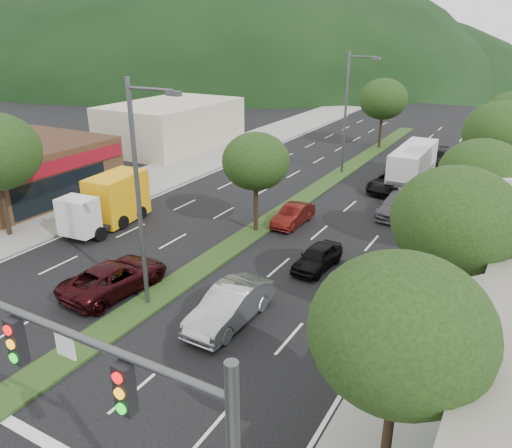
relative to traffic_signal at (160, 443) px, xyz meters
The scene contains 26 objects.
sidewalk_right 27.15m from the traffic_signal, 82.55° to the left, with size 5.00×90.00×0.15m, color gray.
sidewalk_left 34.79m from the traffic_signal, 129.70° to the left, with size 6.00×90.00×0.15m, color gray.
median 31.23m from the traffic_signal, 107.00° to the left, with size 1.60×56.00×0.12m, color #1F3513.
traffic_signal is the anchor object (origin of this frame).
shop_left 32.19m from the traffic_signal, 148.97° to the left, with size 10.15×12.00×4.00m.
bldg_left_far 45.32m from the traffic_signal, 128.26° to the left, with size 9.00×14.00×4.60m, color beige.
hill_far 142.79m from the traffic_signal, 128.60° to the left, with size 176.00×132.00×82.00m, color black.
tree_r_a 6.29m from the traffic_signal, 61.80° to the left, with size 4.60×4.60×6.63m.
tree_r_b 13.87m from the traffic_signal, 77.63° to the left, with size 4.80×4.80×6.94m.
tree_r_c 21.74m from the traffic_signal, 82.15° to the left, with size 4.40×4.40×6.48m.
tree_r_d 31.68m from the traffic_signal, 84.62° to the left, with size 5.00×5.00×7.17m.
tree_r_e 41.65m from the traffic_signal, 85.91° to the left, with size 4.60×4.60×6.71m.
tree_med_near 21.53m from the traffic_signal, 114.80° to the left, with size 4.00×4.00×6.02m.
tree_med_far 46.43m from the traffic_signal, 101.22° to the left, with size 4.80×4.80×6.94m.
streetlight_near 13.03m from the traffic_signal, 132.77° to the left, with size 2.60×0.25×10.00m.
streetlight_mid 35.66m from the traffic_signal, 104.33° to the left, with size 2.60×0.25×10.00m.
sedan_silver 11.90m from the traffic_signal, 116.20° to the left, with size 1.69×4.85×1.60m, color #95979C.
suv_maroon 15.29m from the traffic_signal, 138.87° to the left, with size 2.47×5.37×1.49m, color black.
car_queue_a 17.58m from the traffic_signal, 102.65° to the left, with size 1.49×3.70×1.26m, color black.
car_queue_b 27.09m from the traffic_signal, 94.85° to the left, with size 1.93×4.75×1.38m, color #46464B.
car_queue_c 23.32m from the traffic_signal, 109.13° to the left, with size 1.35×3.86×1.27m, color #55110E.
car_queue_d 32.20m from the traffic_signal, 97.26° to the left, with size 2.35×5.10×1.42m, color black.
car_queue_e 37.19m from the traffic_signal, 97.01° to the left, with size 1.66×4.12×1.40m, color #525157.
car_queue_f 41.97m from the traffic_signal, 93.46° to the left, with size 1.84×4.52×1.31m, color black.
box_truck 23.98m from the traffic_signal, 137.72° to the left, with size 2.93×6.46×3.09m.
motorhome 34.49m from the traffic_signal, 95.13° to the left, with size 2.57×7.95×3.04m.
Camera 1 is at (14.03, -6.80, 11.77)m, focal length 35.00 mm.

